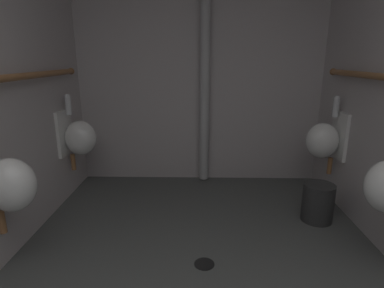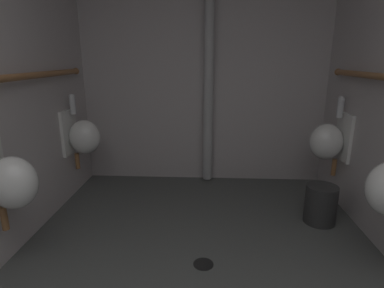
# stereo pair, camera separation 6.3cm
# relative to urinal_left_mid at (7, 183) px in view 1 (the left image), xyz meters

# --- Properties ---
(floor) EXTENTS (2.78, 3.45, 0.08)m
(floor) POSITION_rel_urinal_left_mid_xyz_m (1.18, 0.03, -0.66)
(floor) COLOR #4C4F4C
(floor) RESTS_ON ground
(wall_back) EXTENTS (2.78, 0.06, 2.73)m
(wall_back) POSITION_rel_urinal_left_mid_xyz_m (1.18, 1.73, 0.74)
(wall_back) COLOR #BBB3B3
(wall_back) RESTS_ON ground
(urinal_left_mid) EXTENTS (0.32, 0.30, 0.76)m
(urinal_left_mid) POSITION_rel_urinal_left_mid_xyz_m (0.00, 0.00, 0.00)
(urinal_left_mid) COLOR white
(urinal_left_far) EXTENTS (0.32, 0.30, 0.76)m
(urinal_left_far) POSITION_rel_urinal_left_mid_xyz_m (0.00, 1.17, 0.00)
(urinal_left_far) COLOR white
(urinal_right_far) EXTENTS (0.32, 0.30, 0.76)m
(urinal_right_far) POSITION_rel_urinal_left_mid_xyz_m (2.36, 1.11, 0.00)
(urinal_right_far) COLOR white
(standpipe_back_wall) EXTENTS (0.10, 0.10, 2.68)m
(standpipe_back_wall) POSITION_rel_urinal_left_mid_xyz_m (1.23, 1.62, 0.74)
(standpipe_back_wall) COLOR #B2B2B2
(standpipe_back_wall) RESTS_ON ground
(floor_drain) EXTENTS (0.14, 0.14, 0.01)m
(floor_drain) POSITION_rel_urinal_left_mid_xyz_m (1.22, 0.09, -0.62)
(floor_drain) COLOR black
(floor_drain) RESTS_ON ground
(waste_bin) EXTENTS (0.26, 0.26, 0.33)m
(waste_bin) POSITION_rel_urinal_left_mid_xyz_m (2.20, 0.72, -0.46)
(waste_bin) COLOR #2D2D2D
(waste_bin) RESTS_ON ground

